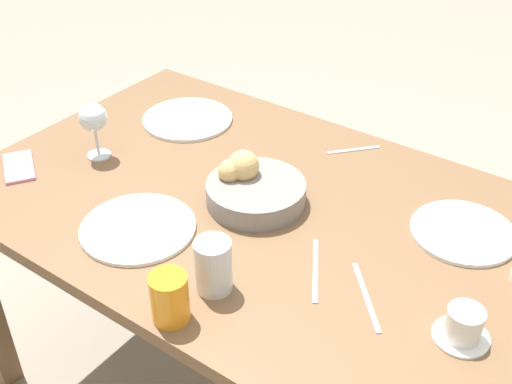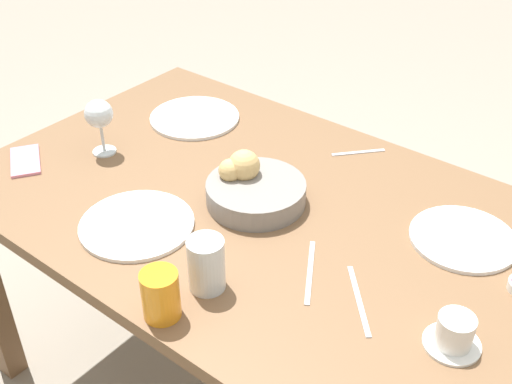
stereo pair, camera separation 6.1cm
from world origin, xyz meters
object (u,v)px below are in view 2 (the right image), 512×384
Objects in this scene: bread_basket at (253,188)px; juice_glass at (161,295)px; spoon_coffee at (358,152)px; coffee_cup at (454,333)px; knife_silver at (359,300)px; plate_near_left at (463,238)px; water_tumbler at (206,264)px; plate_near_right at (195,118)px; plate_far_center at (137,224)px; fork_silver at (310,272)px; cell_phone at (25,161)px; wine_glass at (99,116)px.

juice_glass is (-0.10, 0.41, 0.02)m from bread_basket.
coffee_cup is at bearing 135.35° from spoon_coffee.
knife_silver is 0.57m from spoon_coffee.
water_tumbler is at bearing 53.25° from plate_near_left.
plate_near_right is 0.53m from plate_far_center.
cell_phone reaches higher than fork_silver.
water_tumbler is 0.75× the size of wine_glass.
plate_near_left is at bearing -105.15° from knife_silver.
wine_glass is at bearing -20.84° from water_tumbler.
coffee_cup reaches higher than knife_silver.
water_tumbler is (0.35, 0.47, 0.05)m from plate_near_left.
plate_near_right is at bearing -112.50° from cell_phone.
plate_near_right is 1.69× the size of knife_silver.
wine_glass reaches higher than plate_near_right.
cell_phone is at bearing -4.40° from water_tumbler.
cell_phone is (0.44, -0.01, -0.00)m from plate_far_center.
cell_phone is (0.97, 0.10, 0.00)m from knife_silver.
plate_far_center is 0.54m from knife_silver.
water_tumbler is 1.09× the size of coffee_cup.
plate_near_right is at bearing -27.88° from fork_silver.
bread_basket is 1.37× the size of fork_silver.
fork_silver is at bearing 152.12° from plate_near_right.
juice_glass is at bearing 103.78° from bread_basket.
plate_near_right is 0.32m from wine_glass.
water_tumbler is at bearing 169.73° from plate_far_center.
plate_far_center is at bearing 151.31° from wine_glass.
bread_basket is at bearing -120.77° from plate_far_center.
spoon_coffee is (0.02, -0.76, -0.05)m from juice_glass.
bread_basket reaches higher than plate_far_center.
bread_basket is 2.33× the size of juice_glass.
bread_basket reaches higher than cell_phone.
water_tumbler is 0.98× the size of spoon_coffee.
plate_near_left is at bearing -69.98° from coffee_cup.
plate_near_right is at bearing -44.95° from water_tumbler.
fork_silver is 1.13× the size of knife_silver.
plate_near_right is 0.74m from fork_silver.
coffee_cup reaches higher than cell_phone.
plate_near_right is 1.00× the size of plate_far_center.
bread_basket is 0.91× the size of plate_near_right.
plate_near_left is at bearing -145.50° from plate_far_center.
plate_far_center is 1.70× the size of wine_glass.
fork_silver is (-0.40, -0.12, -0.00)m from plate_far_center.
spoon_coffee is at bearing -141.84° from wine_glass.
cell_phone is (0.70, -0.05, -0.05)m from water_tumbler.
wine_glass is at bearing -28.69° from plate_far_center.
wine_glass is at bearing -4.22° from knife_silver.
wine_glass is at bearing 38.16° from spoon_coffee.
plate_far_center is at bearing 68.91° from spoon_coffee.
wine_glass is at bearing -4.26° from fork_silver.
plate_near_left is 0.32m from knife_silver.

